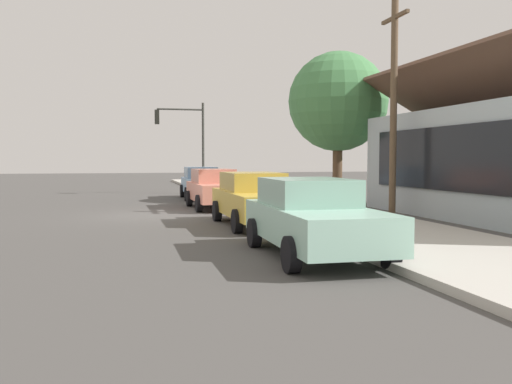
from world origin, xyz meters
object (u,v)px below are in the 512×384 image
(car_mustard, at_px, (255,198))
(shade_tree, at_px, (338,102))
(car_seafoam, at_px, (313,217))
(fire_hydrant_red, at_px, (307,210))
(car_skyblue, at_px, (201,183))
(car_coral, at_px, (215,188))
(traffic_light_main, at_px, (185,133))
(utility_pole_wooden, at_px, (394,104))

(car_mustard, height_order, shade_tree, shade_tree)
(car_mustard, height_order, car_seafoam, same)
(car_seafoam, xyz_separation_m, fire_hydrant_red, (-4.62, 1.50, -0.32))
(car_skyblue, height_order, car_seafoam, same)
(car_seafoam, bearing_deg, shade_tree, 156.63)
(car_coral, distance_m, fire_hydrant_red, 6.91)
(car_skyblue, bearing_deg, car_seafoam, 1.41)
(car_coral, distance_m, shade_tree, 7.23)
(fire_hydrant_red, bearing_deg, traffic_light_main, -174.17)
(traffic_light_main, bearing_deg, car_mustard, 1.02)
(car_skyblue, distance_m, traffic_light_main, 4.81)
(fire_hydrant_red, bearing_deg, car_coral, -166.69)
(car_coral, bearing_deg, car_mustard, 1.41)
(car_coral, xyz_separation_m, car_seafoam, (11.34, 0.09, 0.00))
(car_skyblue, bearing_deg, car_coral, -0.88)
(car_mustard, height_order, fire_hydrant_red, car_mustard)
(car_skyblue, relative_size, utility_pole_wooden, 0.61)
(car_skyblue, bearing_deg, shade_tree, 56.98)
(car_skyblue, relative_size, shade_tree, 0.67)
(car_coral, distance_m, traffic_light_main, 9.91)
(car_mustard, bearing_deg, traffic_light_main, -179.21)
(traffic_light_main, bearing_deg, car_seafoam, 0.45)
(car_seafoam, relative_size, utility_pole_wooden, 0.64)
(utility_pole_wooden, bearing_deg, car_mustard, -73.57)
(car_coral, relative_size, shade_tree, 0.65)
(car_skyblue, relative_size, car_mustard, 0.94)
(traffic_light_main, bearing_deg, car_coral, 0.42)
(car_coral, xyz_separation_m, fire_hydrant_red, (6.72, 1.59, -0.32))
(car_mustard, relative_size, car_seafoam, 1.02)
(fire_hydrant_red, bearing_deg, car_skyblue, -173.94)
(car_skyblue, bearing_deg, fire_hydrant_red, 8.12)
(car_coral, relative_size, fire_hydrant_red, 6.24)
(traffic_light_main, bearing_deg, utility_pole_wooden, 22.14)
(car_coral, xyz_separation_m, traffic_light_main, (-9.54, -0.07, 2.68))
(traffic_light_main, relative_size, utility_pole_wooden, 0.69)
(traffic_light_main, bearing_deg, car_skyblue, 5.13)
(utility_pole_wooden, bearing_deg, car_seafoam, -38.26)
(utility_pole_wooden, bearing_deg, car_coral, -128.02)
(car_mustard, xyz_separation_m, shade_tree, (-7.53, 5.76, 3.76))
(car_mustard, distance_m, shade_tree, 10.20)
(car_skyblue, height_order, car_mustard, same)
(car_skyblue, height_order, traffic_light_main, traffic_light_main)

